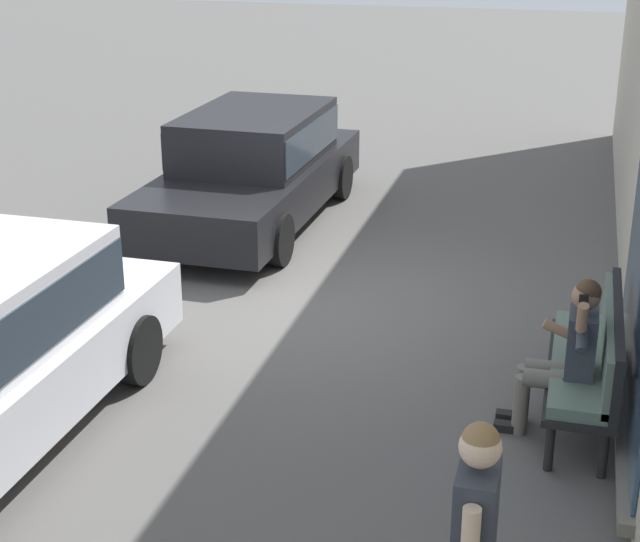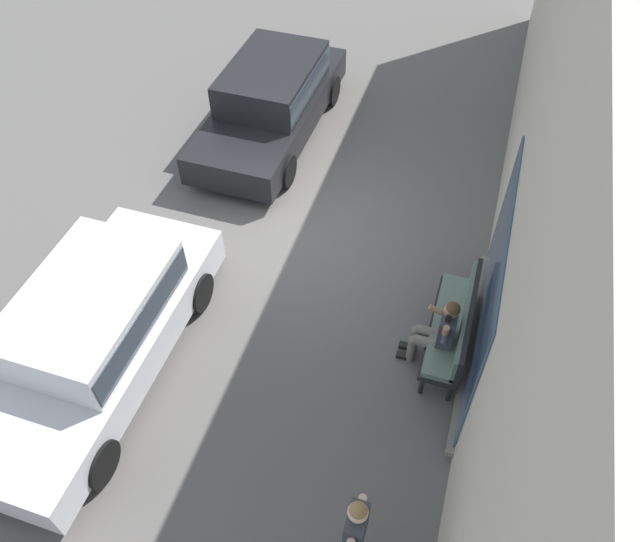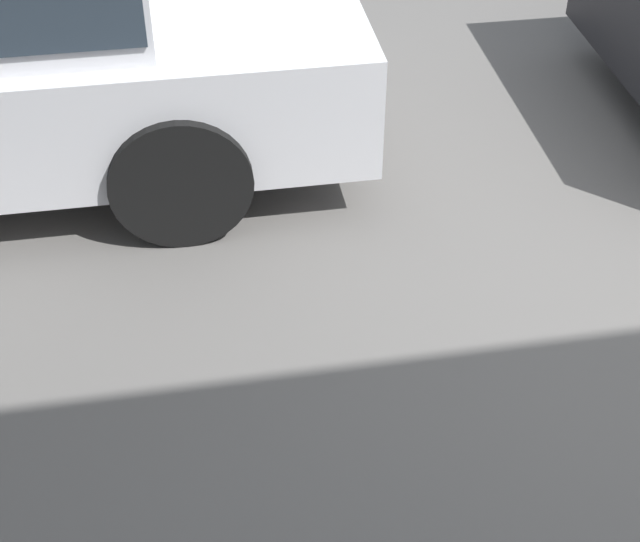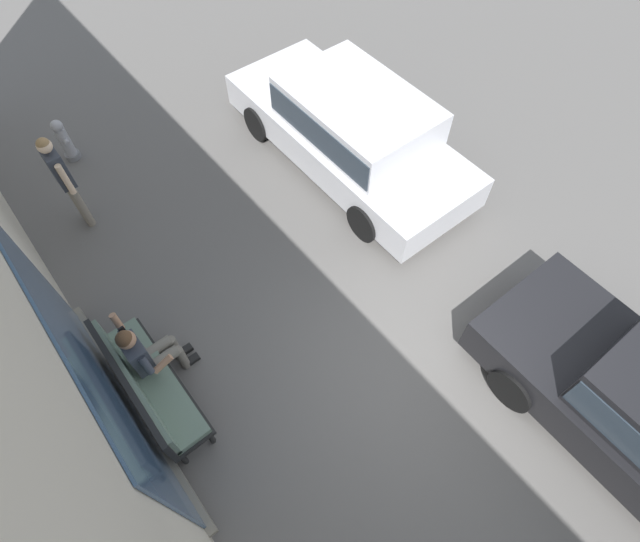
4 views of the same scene
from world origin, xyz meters
TOP-DOWN VIEW (x-y plane):
  - ground_plane at (0.00, 0.00)m, footprint 60.00×60.00m
  - building_facade at (0.01, 3.40)m, footprint 18.00×0.51m
  - bench at (1.74, 2.90)m, footprint 1.93×0.55m
  - person_on_phone at (2.03, 2.67)m, footprint 0.73×0.74m
  - parked_car_mid at (3.45, -1.87)m, footprint 4.70×1.98m
  - pedestrian_standing at (5.12, 2.29)m, footprint 0.55×0.21m
  - fire_hydrant at (6.65, 1.88)m, footprint 0.38×0.26m

SIDE VIEW (x-z plane):
  - ground_plane at x=0.00m, z-range 0.00..0.00m
  - fire_hydrant at x=6.65m, z-range -0.01..0.80m
  - bench at x=1.74m, z-range 0.07..1.08m
  - person_on_phone at x=2.03m, z-range 0.03..1.37m
  - parked_car_mid at x=3.45m, z-range 0.06..1.55m
  - pedestrian_standing at x=5.12m, z-range 0.16..1.89m
  - building_facade at x=0.01m, z-range -0.01..5.96m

